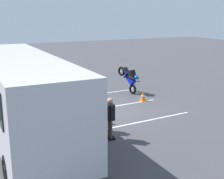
{
  "coord_description": "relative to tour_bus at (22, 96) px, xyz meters",
  "views": [
    {
      "loc": [
        -13.45,
        6.59,
        4.83
      ],
      "look_at": [
        0.12,
        -0.29,
        1.1
      ],
      "focal_mm": 49.47,
      "sensor_mm": 36.0,
      "label": 1
    }
  ],
  "objects": [
    {
      "name": "ground_plane",
      "position": [
        1.25,
        -4.43,
        -1.65
      ],
      "size": [
        80.0,
        80.0,
        0.0
      ],
      "primitive_type": "plane",
      "color": "#424247"
    },
    {
      "name": "bay_line_a",
      "position": [
        -0.79,
        -5.63,
        -1.64
      ],
      "size": [
        0.33,
        4.67,
        0.01
      ],
      "color": "white",
      "rests_on": "ground_plane"
    },
    {
      "name": "spectator_far_left",
      "position": [
        -2.0,
        -2.93,
        -0.63
      ],
      "size": [
        0.58,
        0.36,
        1.71
      ],
      "color": "#473823",
      "rests_on": "ground_plane"
    },
    {
      "name": "spectator_right",
      "position": [
        1.52,
        -2.52,
        -0.65
      ],
      "size": [
        0.57,
        0.33,
        1.68
      ],
      "color": "black",
      "rests_on": "ground_plane"
    },
    {
      "name": "bay_line_b",
      "position": [
        1.96,
        -5.63,
        -1.64
      ],
      "size": [
        0.31,
        4.27,
        0.01
      ],
      "color": "white",
      "rests_on": "ground_plane"
    },
    {
      "name": "tour_bus",
      "position": [
        0.0,
        0.0,
        0.0
      ],
      "size": [
        10.51,
        2.64,
        3.25
      ],
      "color": "silver",
      "rests_on": "ground_plane"
    },
    {
      "name": "stunt_motorcycle",
      "position": [
        4.05,
        -7.29,
        -0.64
      ],
      "size": [
        1.99,
        0.75,
        1.71
      ],
      "color": "black",
      "rests_on": "ground_plane"
    },
    {
      "name": "bay_line_c",
      "position": [
        4.7,
        -5.63,
        -1.64
      ],
      "size": [
        0.33,
        4.6,
        0.01
      ],
      "color": "white",
      "rests_on": "ground_plane"
    },
    {
      "name": "parked_motorcycle_silver",
      "position": [
        2.36,
        -1.83,
        -1.16
      ],
      "size": [
        2.05,
        0.58,
        0.99
      ],
      "color": "black",
      "rests_on": "ground_plane"
    },
    {
      "name": "spectator_centre",
      "position": [
        0.49,
        -2.66,
        -0.59
      ],
      "size": [
        0.57,
        0.39,
        1.78
      ],
      "color": "#473823",
      "rests_on": "ground_plane"
    },
    {
      "name": "spectator_left",
      "position": [
        -0.8,
        -2.64,
        -0.55
      ],
      "size": [
        0.57,
        0.33,
        1.82
      ],
      "color": "#473823",
      "rests_on": "ground_plane"
    },
    {
      "name": "traffic_cone",
      "position": [
        2.17,
        -7.1,
        -1.34
      ],
      "size": [
        0.34,
        0.34,
        0.63
      ],
      "color": "orange",
      "rests_on": "ground_plane"
    },
    {
      "name": "spectator_far_right",
      "position": [
        2.78,
        -2.86,
        -0.67
      ],
      "size": [
        0.57,
        0.33,
        1.65
      ],
      "color": "black",
      "rests_on": "ground_plane"
    }
  ]
}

